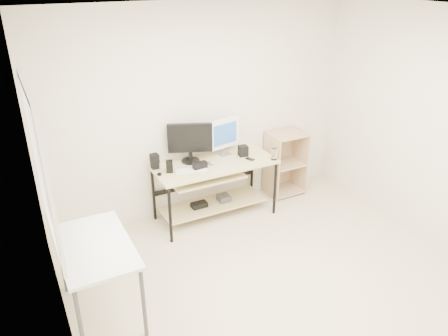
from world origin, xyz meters
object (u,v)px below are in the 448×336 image
desk (213,179)px  black_monitor (190,140)px  shelf_unit (284,162)px  white_imac (224,134)px  audio_controller (169,166)px  side_table (96,252)px

desk → black_monitor: bearing=143.2°
desk → shelf_unit: shelf_unit is taller
white_imac → shelf_unit: bearing=-12.3°
desk → black_monitor: 0.56m
audio_controller → desk: bearing=19.0°
black_monitor → audio_controller: bearing=-131.5°
side_table → white_imac: 2.29m
desk → white_imac: bearing=33.9°
side_table → audio_controller: 1.53m
black_monitor → side_table: bearing=-117.7°
shelf_unit → audio_controller: 1.78m
side_table → shelf_unit: bearing=23.3°
side_table → audio_controller: audio_controller is taller
shelf_unit → black_monitor: (-1.39, 0.00, 0.58)m
white_imac → audio_controller: (-0.81, -0.17, -0.20)m
black_monitor → audio_controller: 0.43m
desk → side_table: bearing=-147.3°
shelf_unit → black_monitor: 1.51m
desk → white_imac: (0.25, 0.17, 0.49)m
shelf_unit → desk: bearing=-172.2°
black_monitor → audio_controller: black_monitor is taller
desk → audio_controller: audio_controller is taller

